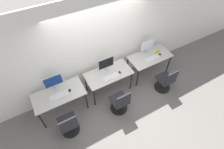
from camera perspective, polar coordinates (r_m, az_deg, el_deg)
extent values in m
plane|color=slate|center=(5.23, 0.71, -7.45)|extent=(20.00, 20.00, 0.00)
cube|color=silver|center=(4.65, -3.96, 9.40)|extent=(12.00, 0.05, 2.80)
cube|color=#BCB7AD|center=(4.59, -17.08, -6.18)|extent=(1.30, 0.66, 0.02)
cylinder|color=black|center=(4.77, -21.90, -13.89)|extent=(0.04, 0.04, 0.73)
cylinder|color=black|center=(4.78, -8.29, -8.52)|extent=(0.04, 0.04, 0.73)
cylinder|color=black|center=(5.09, -23.41, -8.73)|extent=(0.04, 0.04, 0.73)
cylinder|color=black|center=(5.10, -10.80, -3.77)|extent=(0.04, 0.04, 0.73)
cylinder|color=#B2B2B7|center=(4.71, -17.87, -4.21)|extent=(0.17, 0.17, 0.01)
cylinder|color=#B2B2B7|center=(4.66, -18.06, -3.73)|extent=(0.04, 0.04, 0.12)
cube|color=#B2B2B7|center=(4.50, -18.71, -2.05)|extent=(0.45, 0.01, 0.33)
cube|color=navy|center=(4.49, -18.68, -2.13)|extent=(0.43, 0.01, 0.31)
cube|color=silver|center=(4.53, -16.89, -6.64)|extent=(0.46, 0.17, 0.02)
ellipsoid|color=black|center=(4.55, -13.64, -5.01)|extent=(0.06, 0.09, 0.03)
cylinder|color=black|center=(4.86, -13.33, -16.98)|extent=(0.48, 0.48, 0.03)
cylinder|color=black|center=(4.68, -13.77, -15.98)|extent=(0.04, 0.04, 0.37)
cube|color=#232328|center=(4.50, -14.26, -14.85)|extent=(0.44, 0.44, 0.05)
cube|color=#232328|center=(4.19, -13.97, -15.61)|extent=(0.40, 0.04, 0.44)
cube|color=#BCB7AD|center=(4.81, -1.14, 0.30)|extent=(1.30, 0.66, 0.02)
cylinder|color=black|center=(4.81, -5.81, -7.47)|extent=(0.04, 0.04, 0.73)
cylinder|color=black|center=(5.16, 6.27, -2.09)|extent=(0.04, 0.04, 0.73)
cylinder|color=black|center=(5.13, -8.48, -2.82)|extent=(0.04, 0.04, 0.73)
cylinder|color=black|center=(5.46, 3.06, 1.94)|extent=(0.04, 0.04, 0.73)
cylinder|color=#B2B2B7|center=(4.87, -1.85, 1.43)|extent=(0.17, 0.17, 0.01)
cylinder|color=#B2B2B7|center=(4.83, -1.87, 1.95)|extent=(0.04, 0.04, 0.12)
cube|color=#B2B2B7|center=(4.68, -1.96, 3.75)|extent=(0.45, 0.01, 0.33)
cube|color=black|center=(4.67, -1.91, 3.69)|extent=(0.43, 0.01, 0.31)
cube|color=silver|center=(4.71, -0.26, -0.76)|extent=(0.46, 0.17, 0.02)
ellipsoid|color=black|center=(4.81, 2.55, 0.72)|extent=(0.06, 0.09, 0.03)
cylinder|color=black|center=(5.03, 2.26, -10.78)|extent=(0.48, 0.48, 0.03)
cylinder|color=black|center=(4.86, 2.33, -9.61)|extent=(0.04, 0.04, 0.37)
cube|color=#232328|center=(4.68, 2.41, -8.29)|extent=(0.44, 0.44, 0.05)
cube|color=#232328|center=(4.38, 3.86, -8.50)|extent=(0.40, 0.04, 0.44)
cube|color=#BCB7AD|center=(5.41, 12.31, 5.79)|extent=(1.30, 0.66, 0.02)
cylinder|color=black|center=(5.25, 8.33, -1.15)|extent=(0.04, 0.04, 0.73)
cylinder|color=black|center=(5.87, 17.97, 3.24)|extent=(0.04, 0.04, 0.73)
cylinder|color=black|center=(5.55, 5.06, 2.76)|extent=(0.04, 0.04, 0.73)
cylinder|color=black|center=(6.13, 14.60, 6.60)|extent=(0.04, 0.04, 0.73)
cylinder|color=#B2B2B7|center=(5.51, 11.08, 7.22)|extent=(0.17, 0.17, 0.01)
cylinder|color=#B2B2B7|center=(5.47, 11.18, 7.73)|extent=(0.04, 0.04, 0.12)
cube|color=#B2B2B7|center=(5.33, 11.48, 9.46)|extent=(0.45, 0.01, 0.33)
cube|color=silver|center=(5.33, 11.54, 9.41)|extent=(0.43, 0.01, 0.31)
cube|color=silver|center=(5.34, 13.08, 5.21)|extent=(0.46, 0.17, 0.02)
ellipsoid|color=black|center=(5.52, 15.41, 6.42)|extent=(0.06, 0.09, 0.03)
cylinder|color=black|center=(5.64, 16.00, -3.98)|extent=(0.48, 0.48, 0.03)
cylinder|color=black|center=(5.49, 16.44, -2.73)|extent=(0.04, 0.04, 0.37)
cube|color=#232328|center=(5.33, 16.92, -1.34)|extent=(0.44, 0.44, 0.05)
cube|color=#232328|center=(5.08, 18.96, -1.11)|extent=(0.40, 0.04, 0.44)
cube|color=yellow|center=(5.55, 14.53, 7.31)|extent=(0.16, 0.03, 0.08)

